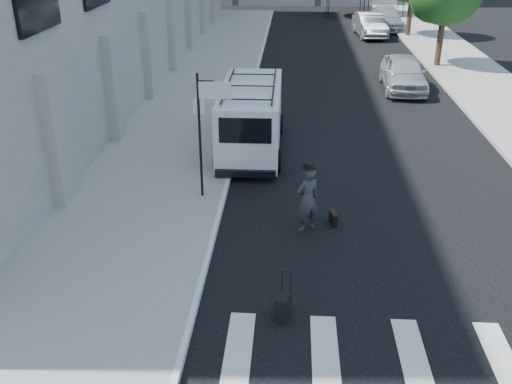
# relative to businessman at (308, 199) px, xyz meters

# --- Properties ---
(ground) EXTENTS (120.00, 120.00, 0.00)m
(ground) POSITION_rel_businessman_xyz_m (-0.32, -1.66, -0.87)
(ground) COLOR black
(ground) RESTS_ON ground
(sidewalk_left) EXTENTS (4.50, 48.00, 0.15)m
(sidewalk_left) POSITION_rel_businessman_xyz_m (-4.57, 14.34, -0.80)
(sidewalk_left) COLOR gray
(sidewalk_left) RESTS_ON ground
(sidewalk_right) EXTENTS (4.00, 56.00, 0.15)m
(sidewalk_right) POSITION_rel_businessman_xyz_m (8.68, 18.34, -0.80)
(sidewalk_right) COLOR gray
(sidewalk_right) RESTS_ON ground
(sign_pole) EXTENTS (1.03, 0.07, 3.50)m
(sign_pole) POSITION_rel_businessman_xyz_m (-2.69, 1.54, 1.78)
(sign_pole) COLOR black
(sign_pole) RESTS_ON sidewalk_left
(businessman) EXTENTS (0.76, 0.70, 1.75)m
(businessman) POSITION_rel_businessman_xyz_m (0.00, 0.00, 0.00)
(businessman) COLOR #333335
(businessman) RESTS_ON ground
(briefcase) EXTENTS (0.22, 0.46, 0.34)m
(briefcase) POSITION_rel_businessman_xyz_m (0.70, 0.34, -0.70)
(briefcase) COLOR black
(briefcase) RESTS_ON ground
(suitcase) EXTENTS (0.34, 0.42, 1.03)m
(suitcase) POSITION_rel_businessman_xyz_m (-0.53, -3.66, -0.60)
(suitcase) COLOR black
(suitcase) RESTS_ON ground
(cargo_van) EXTENTS (2.15, 5.94, 2.24)m
(cargo_van) POSITION_rel_businessman_xyz_m (-1.82, 5.66, 0.29)
(cargo_van) COLOR white
(cargo_van) RESTS_ON ground
(parked_car_a) EXTENTS (2.00, 4.68, 1.58)m
(parked_car_a) POSITION_rel_businessman_xyz_m (4.68, 13.77, -0.09)
(parked_car_a) COLOR #ADAFB5
(parked_car_a) RESTS_ON ground
(parked_car_b) EXTENTS (2.09, 4.84, 1.55)m
(parked_car_b) POSITION_rel_businessman_xyz_m (4.68, 27.32, -0.10)
(parked_car_b) COLOR #5A5C61
(parked_car_b) RESTS_ON ground
(parked_car_c) EXTENTS (2.27, 5.36, 1.54)m
(parked_car_c) POSITION_rel_businessman_xyz_m (6.16, 30.33, -0.10)
(parked_car_c) COLOR #A6A7AE
(parked_car_c) RESTS_ON ground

